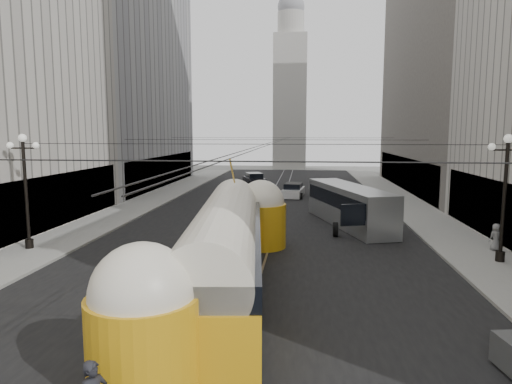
# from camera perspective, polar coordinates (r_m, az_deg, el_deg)

# --- Properties ---
(road) EXTENTS (20.00, 85.00, 0.02)m
(road) POSITION_cam_1_polar(r_m,az_deg,el_deg) (38.69, 1.94, -2.36)
(road) COLOR black
(road) RESTS_ON ground
(sidewalk_left) EXTENTS (4.00, 72.00, 0.15)m
(sidewalk_left) POSITION_cam_1_polar(r_m,az_deg,el_deg) (44.53, -13.32, -1.16)
(sidewalk_left) COLOR gray
(sidewalk_left) RESTS_ON ground
(sidewalk_right) EXTENTS (4.00, 72.00, 0.15)m
(sidewalk_right) POSITION_cam_1_polar(r_m,az_deg,el_deg) (43.05, 18.43, -1.64)
(sidewalk_right) COLOR gray
(sidewalk_right) RESTS_ON ground
(rail_left) EXTENTS (0.12, 85.00, 0.04)m
(rail_left) POSITION_cam_1_polar(r_m,az_deg,el_deg) (38.75, 0.83, -2.35)
(rail_left) COLOR gray
(rail_left) RESTS_ON ground
(rail_right) EXTENTS (0.12, 85.00, 0.04)m
(rail_right) POSITION_cam_1_polar(r_m,az_deg,el_deg) (38.64, 3.05, -2.38)
(rail_right) COLOR gray
(rail_right) RESTS_ON ground
(building_left_far) EXTENTS (12.60, 28.60, 28.60)m
(building_left_far) POSITION_cam_1_polar(r_m,az_deg,el_deg) (58.64, -17.39, 14.69)
(building_left_far) COLOR #999999
(building_left_far) RESTS_ON ground
(building_right_far) EXTENTS (12.60, 32.60, 32.60)m
(building_right_far) POSITION_cam_1_polar(r_m,az_deg,el_deg) (57.08, 24.65, 16.60)
(building_right_far) COLOR #514C47
(building_right_far) RESTS_ON ground
(distant_tower) EXTENTS (6.00, 6.00, 31.36)m
(distant_tower) POSITION_cam_1_polar(r_m,az_deg,el_deg) (85.97, 4.31, 13.03)
(distant_tower) COLOR #B2AFA8
(distant_tower) RESTS_ON ground
(lamppost_left_mid) EXTENTS (1.86, 0.44, 6.37)m
(lamppost_left_mid) POSITION_cam_1_polar(r_m,az_deg,el_deg) (28.21, -26.86, 0.84)
(lamppost_left_mid) COLOR black
(lamppost_left_mid) RESTS_ON sidewalk_left
(lamppost_right_mid) EXTENTS (1.86, 0.44, 6.37)m
(lamppost_right_mid) POSITION_cam_1_polar(r_m,az_deg,el_deg) (25.69, 28.66, 0.15)
(lamppost_right_mid) COLOR black
(lamppost_right_mid) RESTS_ON sidewalk_right
(catenary) EXTENTS (25.00, 72.00, 0.23)m
(catenary) POSITION_cam_1_polar(r_m,az_deg,el_deg) (37.11, 2.05, 6.35)
(catenary) COLOR black
(catenary) RESTS_ON ground
(streetcar) EXTENTS (4.43, 18.01, 3.97)m
(streetcar) POSITION_cam_1_polar(r_m,az_deg,el_deg) (19.02, -3.86, -6.76)
(streetcar) COLOR orange
(streetcar) RESTS_ON ground
(city_bus) EXTENTS (5.52, 11.55, 2.83)m
(city_bus) POSITION_cam_1_polar(r_m,az_deg,el_deg) (33.12, 11.52, -1.46)
(city_bus) COLOR gray
(city_bus) RESTS_ON ground
(sedan_white_far) EXTENTS (2.40, 4.73, 1.43)m
(sedan_white_far) POSITION_cam_1_polar(r_m,az_deg,el_deg) (47.01, 4.69, 0.17)
(sedan_white_far) COLOR white
(sedan_white_far) RESTS_ON ground
(sedan_dark_far) EXTENTS (3.48, 5.27, 1.54)m
(sedan_dark_far) POSITION_cam_1_polar(r_m,az_deg,el_deg) (57.51, -0.23, 1.58)
(sedan_dark_far) COLOR black
(sedan_dark_far) RESTS_ON ground
(pedestrian_sidewalk_right) EXTENTS (0.83, 0.63, 1.50)m
(pedestrian_sidewalk_right) POSITION_cam_1_polar(r_m,az_deg,el_deg) (28.36, 27.79, -5.01)
(pedestrian_sidewalk_right) COLOR slate
(pedestrian_sidewalk_right) RESTS_ON sidewalk_right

